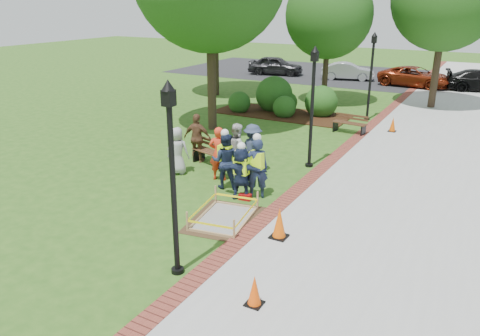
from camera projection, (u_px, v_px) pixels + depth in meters
The scene contains 32 objects.
ground at pixel (204, 210), 13.40m from camera, with size 100.00×100.00×0.00m, color #285116.
sidewalk at pixel (438, 145), 19.33m from camera, with size 6.00×60.00×0.02m, color #9E9E99.
brick_edging at pixel (360, 135), 20.82m from camera, with size 0.50×60.00×0.03m, color maroon.
mulch_bed at pixel (281, 114), 24.63m from camera, with size 7.00×3.00×0.05m, color #381E0F.
parking_lot at pixel (398, 79), 35.60m from camera, with size 36.00×12.00×0.01m, color black.
wet_concrete_pad at pixel (224, 212), 12.75m from camera, with size 2.04×2.54×0.55m.
bench_near at pixel (212, 158), 16.97m from camera, with size 1.71×0.96×0.88m.
bench_far at pixel (349, 127), 21.05m from camera, with size 1.57×0.66×0.82m.
cone_front at pixel (254, 291), 9.13m from camera, with size 0.34×0.34×0.67m.
cone_back at pixel (279, 224), 11.72m from camera, with size 0.42×0.42×0.83m.
cone_far at pixel (393, 125), 21.24m from camera, with size 0.34×0.34×0.68m.
toolbox at pixel (245, 197), 14.08m from camera, with size 0.37×0.20×0.18m, color maroon.
lamp_near at pixel (172, 167), 9.52m from camera, with size 0.28×0.28×4.26m.
lamp_mid at pixel (312, 99), 16.10m from camera, with size 0.28×0.28×4.26m.
lamp_far at pixel (371, 70), 22.67m from camera, with size 0.28×0.28×4.26m.
tree_back at pixel (329, 15), 25.50m from camera, with size 4.76×4.76×7.30m.
shrub_a at pixel (239, 112), 25.10m from camera, with size 1.20×1.20×1.20m, color #1F4714.
shrub_b at pixel (274, 110), 25.54m from camera, with size 1.99×1.99×1.99m, color #1F4714.
shrub_c at pixel (284, 117), 24.04m from camera, with size 1.19×1.19×1.19m, color #1F4714.
shrub_d at pixel (320, 116), 24.31m from camera, with size 1.69×1.69×1.69m, color #1F4714.
shrub_e at pixel (287, 110), 25.47m from camera, with size 1.09×1.09×1.09m, color #1F4714.
casual_person_a at pixel (177, 151), 15.98m from camera, with size 0.60×0.47×1.64m.
casual_person_b at pixel (219, 154), 15.40m from camera, with size 0.67×0.54×1.81m.
casual_person_c at pixel (237, 149), 15.92m from camera, with size 0.67×0.66×1.79m.
casual_person_d at pixel (197, 138), 17.09m from camera, with size 0.63×0.46×1.82m.
casual_person_e at pixel (253, 149), 16.02m from camera, with size 0.65×0.56×1.73m.
hivis_worker_a at pixel (241, 171), 13.91m from camera, with size 0.60×0.47×1.78m.
hivis_worker_b at pixel (257, 167), 13.95m from camera, with size 0.71×0.64×2.02m.
hivis_worker_c at pixel (225, 159), 14.71m from camera, with size 0.67×0.55×1.94m.
parked_car_a at pixel (275, 75), 37.54m from camera, with size 4.92×2.14×1.60m, color black.
parked_car_b at pixel (347, 80), 35.19m from camera, with size 4.23×1.84×1.38m, color #A5A5AA.
parked_car_c at pixel (414, 87), 32.43m from camera, with size 4.54×1.97×1.48m, color maroon.
Camera 1 is at (6.81, -10.16, 5.69)m, focal length 35.00 mm.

